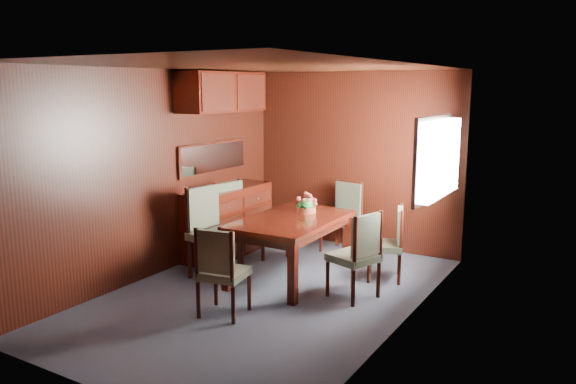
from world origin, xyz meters
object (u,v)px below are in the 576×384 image
Objects in this scene: chair_right_near at (359,251)px; chair_left_near at (210,226)px; dining_table at (291,227)px; sideboard at (228,221)px; flower_centerpiece at (306,203)px; chair_head at (220,267)px.

chair_left_near is at bearing 115.33° from chair_right_near.
sideboard is at bearing 160.94° from dining_table.
chair_right_near is 1.12m from flower_centerpiece.
sideboard is at bearing 177.47° from flower_centerpiece.
sideboard is 2.22m from chair_right_near.
chair_right_near is 3.84× the size of flower_centerpiece.
chair_head is at bearing 158.36° from chair_right_near.
chair_left_near is 1.17m from flower_centerpiece.
chair_head is 3.68× the size of flower_centerpiece.
sideboard is 1.30× the size of chair_left_near.
sideboard is 1.49× the size of chair_right_near.
chair_right_near is at bearing -13.36° from dining_table.
dining_table is 1.43× the size of chair_left_near.
chair_left_near reaches higher than chair_head.
chair_left_near reaches higher than flower_centerpiece.
chair_right_near reaches higher than dining_table.
chair_right_near is 1.04× the size of chair_head.
dining_table is at bearing 96.39° from chair_right_near.
dining_table is 0.96m from chair_right_near.
dining_table is (1.20, -0.39, 0.17)m from sideboard.
dining_table is 6.30× the size of flower_centerpiece.
chair_head is at bearing -91.56° from dining_table.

